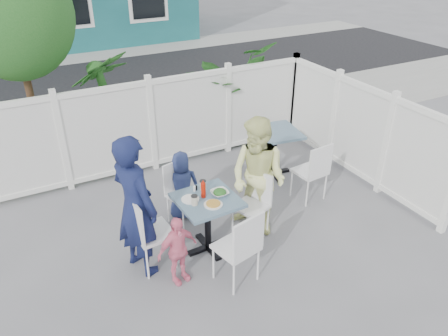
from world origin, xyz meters
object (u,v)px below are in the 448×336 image
chair_right (255,199)px  chair_near (241,244)px  chair_back (181,188)px  chair_left (146,228)px  main_table (207,210)px  man (135,206)px  toddler (177,250)px  spare_table (275,141)px  woman (258,178)px  boy (182,185)px

chair_right → chair_near: chair_near is taller
chair_back → chair_left: bearing=28.0°
chair_left → chair_right: chair_left is taller
main_table → chair_right: (0.73, 0.05, -0.08)m
main_table → chair_right: chair_right is taller
chair_right → man: bearing=68.1°
toddler → spare_table: bearing=22.6°
main_table → woman: 0.82m
woman → boy: (-0.78, 0.78, -0.32)m
chair_back → chair_near: bearing=77.5°
main_table → chair_near: chair_near is taller
chair_near → boy: 1.60m
chair_left → chair_near: chair_left is taller
chair_left → boy: boy is taller
main_table → woman: bearing=5.0°
chair_near → man: 1.30m
chair_right → chair_back: (-0.77, 0.72, 0.00)m
chair_back → boy: (0.05, 0.08, -0.01)m
man → boy: man is taller
chair_left → boy: (0.81, 0.82, -0.08)m
chair_near → woman: woman is taller
man → boy: size_ratio=1.75×
spare_table → woman: 1.62m
chair_right → chair_back: size_ratio=1.00×
chair_left → toddler: size_ratio=1.13×
woman → toddler: size_ratio=1.85×
boy → chair_left: bearing=65.1°
chair_near → man: (-0.95, 0.83, 0.32)m
man → chair_left: bearing=-141.1°
main_table → spare_table: (1.86, 1.26, 0.02)m
main_table → toddler: (-0.57, -0.36, -0.15)m
main_table → chair_back: bearing=93.2°
spare_table → main_table: bearing=-145.9°
chair_back → boy: 0.09m
chair_right → chair_near: 1.04m
man → woman: man is taller
main_table → man: size_ratio=0.43×
chair_back → man: size_ratio=0.50×
chair_left → boy: 1.16m
chair_near → chair_back: bearing=81.1°
spare_table → woman: woman is taller
main_table → woman: (0.78, 0.07, 0.23)m
chair_left → woman: bearing=87.3°
chair_near → main_table: bearing=81.8°
man → main_table: bearing=-115.5°
woman → toddler: woman is taller
spare_table → chair_back: chair_back is taller
chair_left → woman: (1.59, 0.04, 0.24)m
chair_left → toddler: bearing=26.8°
woman → boy: bearing=-159.4°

